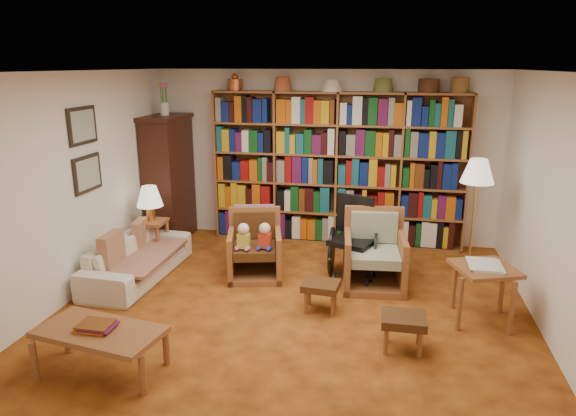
% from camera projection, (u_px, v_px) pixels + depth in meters
% --- Properties ---
extents(floor, '(5.00, 5.00, 0.00)m').
position_uv_depth(floor, '(293.00, 311.00, 5.53)').
color(floor, '#B15F1B').
rests_on(floor, ground).
extents(ceiling, '(5.00, 5.00, 0.00)m').
position_uv_depth(ceiling, '(294.00, 72.00, 4.85)').
color(ceiling, white).
rests_on(ceiling, wall_back).
extents(wall_back, '(5.00, 0.00, 5.00)m').
position_uv_depth(wall_back, '(325.00, 157.00, 7.55)').
color(wall_back, white).
rests_on(wall_back, floor).
extents(wall_front, '(5.00, 0.00, 5.00)m').
position_uv_depth(wall_front, '(209.00, 312.00, 2.83)').
color(wall_front, white).
rests_on(wall_front, floor).
extents(wall_left, '(0.00, 5.00, 5.00)m').
position_uv_depth(wall_left, '(71.00, 188.00, 5.66)').
color(wall_left, white).
rests_on(wall_left, floor).
extents(wall_right, '(0.00, 5.00, 5.00)m').
position_uv_depth(wall_right, '(560.00, 213.00, 4.72)').
color(wall_right, white).
rests_on(wall_right, floor).
extents(bookshelf, '(3.60, 0.30, 2.42)m').
position_uv_depth(bookshelf, '(337.00, 165.00, 7.37)').
color(bookshelf, '#9A5E30').
rests_on(bookshelf, floor).
extents(curio_cabinet, '(0.50, 0.95, 2.40)m').
position_uv_depth(curio_cabinet, '(169.00, 177.00, 7.59)').
color(curio_cabinet, '#3E1B11').
rests_on(curio_cabinet, floor).
extents(framed_pictures, '(0.03, 0.52, 0.97)m').
position_uv_depth(framed_pictures, '(85.00, 150.00, 5.84)').
color(framed_pictures, black).
rests_on(framed_pictures, wall_left).
extents(sofa, '(1.74, 0.73, 0.50)m').
position_uv_depth(sofa, '(138.00, 259.00, 6.33)').
color(sofa, beige).
rests_on(sofa, floor).
extents(sofa_throw, '(0.71, 1.30, 0.04)m').
position_uv_depth(sofa_throw, '(141.00, 255.00, 6.31)').
color(sofa_throw, beige).
rests_on(sofa_throw, sofa).
extents(cushion_left, '(0.17, 0.37, 0.36)m').
position_uv_depth(cushion_left, '(140.00, 234.00, 6.63)').
color(cushion_left, maroon).
rests_on(cushion_left, sofa).
extents(cushion_right, '(0.13, 0.41, 0.41)m').
position_uv_depth(cushion_right, '(112.00, 253.00, 5.97)').
color(cushion_right, maroon).
rests_on(cushion_right, sofa).
extents(side_table_lamp, '(0.39, 0.39, 0.55)m').
position_uv_depth(side_table_lamp, '(152.00, 231.00, 6.90)').
color(side_table_lamp, '#9A5E30').
rests_on(side_table_lamp, floor).
extents(table_lamp, '(0.35, 0.35, 0.47)m').
position_uv_depth(table_lamp, '(150.00, 197.00, 6.77)').
color(table_lamp, gold).
rests_on(table_lamp, side_table_lamp).
extents(armchair_leather, '(0.82, 0.83, 0.84)m').
position_uv_depth(armchair_leather, '(256.00, 248.00, 6.43)').
color(armchair_leather, '#9A5E30').
rests_on(armchair_leather, floor).
extents(armchair_sage, '(0.79, 0.82, 0.90)m').
position_uv_depth(armchair_sage, '(375.00, 256.00, 6.16)').
color(armchair_sage, '#9A5E30').
rests_on(armchair_sage, floor).
extents(wheelchair, '(0.63, 0.80, 1.00)m').
position_uv_depth(wheelchair, '(354.00, 241.00, 6.34)').
color(wheelchair, black).
rests_on(wheelchair, floor).
extents(floor_lamp, '(0.40, 0.40, 1.49)m').
position_uv_depth(floor_lamp, '(477.00, 176.00, 6.09)').
color(floor_lamp, gold).
rests_on(floor_lamp, floor).
extents(side_table_papers, '(0.72, 0.72, 0.63)m').
position_uv_depth(side_table_papers, '(484.00, 275.00, 5.18)').
color(side_table_papers, '#9A5E30').
rests_on(side_table_papers, floor).
extents(footstool_a, '(0.40, 0.35, 0.32)m').
position_uv_depth(footstool_a, '(321.00, 288.00, 5.48)').
color(footstool_a, '#4B2A14').
rests_on(footstool_a, floor).
extents(footstool_b, '(0.41, 0.35, 0.34)m').
position_uv_depth(footstool_b, '(404.00, 322.00, 4.72)').
color(footstool_b, '#4B2A14').
rests_on(footstool_b, floor).
extents(coffee_table, '(1.14, 0.70, 0.47)m').
position_uv_depth(coffee_table, '(100.00, 334.00, 4.34)').
color(coffee_table, '#9A5E30').
rests_on(coffee_table, floor).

